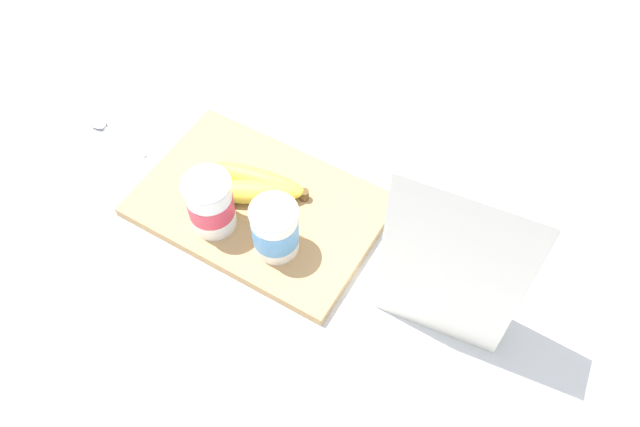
# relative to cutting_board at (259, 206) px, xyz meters

# --- Properties ---
(ground_plane) EXTENTS (2.40, 2.40, 0.00)m
(ground_plane) POSITION_rel_cutting_board_xyz_m (0.00, 0.00, -0.01)
(ground_plane) COLOR silver
(cutting_board) EXTENTS (0.36, 0.24, 0.02)m
(cutting_board) POSITION_rel_cutting_board_xyz_m (0.00, 0.00, 0.00)
(cutting_board) COLOR tan
(cutting_board) RESTS_ON ground_plane
(cereal_box) EXTENTS (0.18, 0.08, 0.30)m
(cereal_box) POSITION_rel_cutting_board_xyz_m (-0.31, 0.02, 0.14)
(cereal_box) COLOR white
(cereal_box) RESTS_ON ground_plane
(yogurt_cup_front) EXTENTS (0.07, 0.07, 0.09)m
(yogurt_cup_front) POSITION_rel_cutting_board_xyz_m (-0.07, 0.05, 0.05)
(yogurt_cup_front) COLOR white
(yogurt_cup_front) RESTS_ON cutting_board
(yogurt_cup_back) EXTENTS (0.07, 0.07, 0.10)m
(yogurt_cup_back) POSITION_rel_cutting_board_xyz_m (0.04, 0.06, 0.06)
(yogurt_cup_back) COLOR white
(yogurt_cup_back) RESTS_ON cutting_board
(banana_bunch) EXTENTS (0.16, 0.11, 0.03)m
(banana_bunch) POSITION_rel_cutting_board_xyz_m (0.02, -0.01, 0.03)
(banana_bunch) COLOR yellow
(banana_bunch) RESTS_ON cutting_board
(spoon) EXTENTS (0.13, 0.04, 0.01)m
(spoon) POSITION_rel_cutting_board_xyz_m (0.30, -0.00, -0.00)
(spoon) COLOR silver
(spoon) RESTS_ON ground_plane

